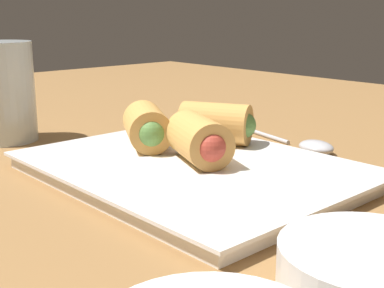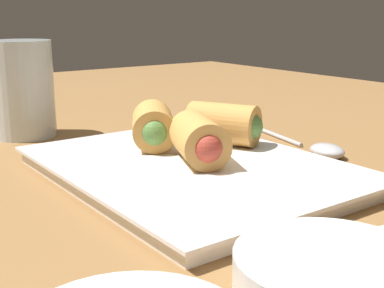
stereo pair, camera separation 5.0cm
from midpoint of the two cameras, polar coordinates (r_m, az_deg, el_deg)
table_surface at (r=48.66cm, az=-0.44°, el=-5.04°), size 180.00×140.00×2.00cm
serving_plate at (r=48.88cm, az=-2.94°, el=-2.80°), size 29.78×22.62×1.50cm
roll_front_left at (r=54.83cm, az=0.33°, el=2.17°), size 8.18×7.01×4.22cm
roll_front_right at (r=53.52cm, az=-7.46°, el=1.75°), size 8.19×7.17×4.22cm
roll_back_left at (r=47.83cm, az=-2.12°, el=0.37°), size 8.10×6.59×4.22cm
dipping_bowl_near at (r=29.05cm, az=13.97°, el=-13.40°), size 9.89×9.89×3.26cm
spoon at (r=58.68cm, az=10.01°, el=-0.19°), size 16.77×5.39×1.44cm
drinking_glass at (r=66.45cm, az=-21.68°, el=5.17°), size 7.39×7.39×11.50cm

